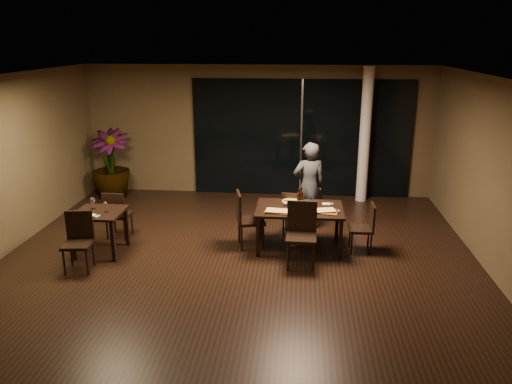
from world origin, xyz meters
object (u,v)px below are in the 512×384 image
(main_table, at_px, (300,212))
(bottle_a, at_px, (299,198))
(chair_main_far, at_px, (293,211))
(bottle_b, at_px, (302,200))
(chair_side_near, at_px, (79,238))
(chair_main_near, at_px, (301,230))
(bottle_c, at_px, (301,196))
(chair_main_left, at_px, (246,217))
(side_table, at_px, (100,218))
(potted_plant, at_px, (110,164))
(chair_side_far, at_px, (117,212))
(diner, at_px, (309,186))
(chair_main_right, at_px, (366,225))

(main_table, bearing_deg, bottle_a, 107.72)
(chair_main_far, distance_m, bottle_a, 0.69)
(bottle_b, bearing_deg, chair_side_near, -162.15)
(main_table, height_order, bottle_b, bottle_b)
(chair_main_near, bearing_deg, main_table, 95.01)
(bottle_b, distance_m, bottle_c, 0.12)
(chair_side_near, bearing_deg, chair_main_left, 16.15)
(side_table, distance_m, chair_main_left, 2.51)
(chair_main_far, height_order, potted_plant, potted_plant)
(chair_main_left, distance_m, chair_side_far, 2.41)
(chair_main_far, xyz_separation_m, bottle_c, (0.14, -0.46, 0.44))
(chair_main_left, bearing_deg, diner, -60.64)
(main_table, bearing_deg, chair_main_near, -86.59)
(chair_main_near, bearing_deg, chair_main_left, 149.13)
(bottle_a, height_order, bottle_c, bottle_c)
(chair_side_near, height_order, bottle_a, bottle_a)
(chair_side_far, xyz_separation_m, potted_plant, (-1.01, 2.43, 0.28))
(chair_side_near, height_order, diner, diner)
(side_table, bearing_deg, bottle_c, 10.19)
(bottle_a, bearing_deg, chair_side_near, -161.29)
(bottle_c, bearing_deg, potted_plant, 150.76)
(chair_side_far, relative_size, chair_side_near, 0.96)
(potted_plant, height_order, bottle_b, potted_plant)
(chair_main_far, bearing_deg, bottle_b, 112.51)
(chair_main_far, distance_m, chair_side_near, 3.78)
(chair_main_left, height_order, chair_main_right, chair_main_left)
(chair_main_near, bearing_deg, potted_plant, 145.48)
(chair_main_right, xyz_separation_m, diner, (-0.98, 1.04, 0.37))
(main_table, distance_m, chair_side_far, 3.35)
(chair_main_right, distance_m, chair_side_near, 4.77)
(bottle_c, bearing_deg, main_table, -98.97)
(chair_main_far, relative_size, bottle_b, 3.09)
(bottle_a, bearing_deg, bottle_c, 63.62)
(chair_main_far, height_order, chair_side_near, chair_side_near)
(chair_main_right, bearing_deg, chair_main_near, -62.36)
(chair_main_right, relative_size, bottle_a, 2.60)
(potted_plant, distance_m, bottle_a, 5.02)
(chair_side_near, relative_size, bottle_c, 2.76)
(diner, bearing_deg, chair_side_far, -0.57)
(potted_plant, bearing_deg, main_table, -30.48)
(potted_plant, xyz_separation_m, bottle_b, (4.39, -2.56, 0.10))
(chair_main_left, bearing_deg, bottle_b, -101.73)
(main_table, bearing_deg, bottle_c, 81.03)
(chair_main_right, distance_m, potted_plant, 6.09)
(chair_main_right, xyz_separation_m, chair_side_far, (-4.49, 0.19, 0.03))
(bottle_b, relative_size, bottle_c, 0.82)
(chair_side_near, xyz_separation_m, diner, (3.67, 2.13, 0.33))
(chair_side_far, height_order, chair_side_near, chair_side_near)
(side_table, xyz_separation_m, diner, (3.57, 1.50, 0.23))
(chair_side_near, bearing_deg, diner, 22.85)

